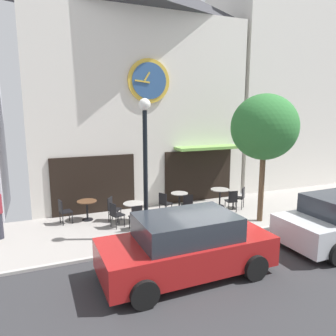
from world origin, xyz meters
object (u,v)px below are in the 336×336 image
street_lamp (145,170)px  cafe_chair_facing_wall (113,207)px  cafe_chair_near_lamp (241,196)px  cafe_chair_by_entrance (232,199)px  cafe_chair_curbside (115,213)px  cafe_chair_facing_street (136,216)px  street_tree (265,128)px  cafe_table_center (87,206)px  cafe_chair_near_tree (187,204)px  cafe_table_center_left (179,198)px  cafe_table_center_right (220,194)px  cafe_chair_left_end (164,202)px  parked_car_red (186,246)px  cafe_chair_under_awning (63,210)px  cafe_table_rightmost (134,208)px

street_lamp → cafe_chair_facing_wall: bearing=107.2°
cafe_chair_facing_wall → cafe_chair_near_lamp: same height
cafe_chair_by_entrance → cafe_chair_curbside: bearing=178.6°
street_lamp → cafe_chair_facing_street: bearing=96.9°
street_lamp → cafe_chair_facing_wall: 2.74m
street_lamp → cafe_chair_curbside: size_ratio=4.92×
street_tree → cafe_chair_facing_wall: 6.22m
cafe_table_center → cafe_chair_facing_street: size_ratio=0.83×
cafe_chair_near_tree → cafe_chair_near_lamp: (2.55, 0.12, 0.00)m
street_tree → cafe_table_center_left: street_tree is taller
cafe_chair_curbside → cafe_chair_facing_wall: bearing=84.9°
street_tree → cafe_chair_facing_wall: street_tree is taller
cafe_table_center_right → cafe_chair_by_entrance: size_ratio=0.89×
cafe_chair_curbside → cafe_chair_left_end: bearing=15.8°
street_tree → parked_car_red: bearing=-149.7°
cafe_chair_near_tree → cafe_chair_under_awning: same height
cafe_table_center → cafe_table_center_right: cafe_table_center_right is taller
cafe_chair_curbside → cafe_chair_near_tree: bearing=1.1°
cafe_table_rightmost → cafe_table_center_left: cafe_table_center_left is taller
cafe_table_center_left → cafe_table_center_right: bearing=-4.6°
street_lamp → cafe_table_center_left: 3.55m
street_lamp → cafe_chair_near_tree: street_lamp is taller
street_lamp → cafe_chair_facing_wall: size_ratio=4.92×
street_tree → cafe_chair_by_entrance: (-0.42, 1.24, -2.93)m
cafe_chair_facing_wall → street_tree: bearing=-22.1°
street_lamp → parked_car_red: 2.92m
cafe_table_center_right → cafe_chair_near_lamp: (0.67, -0.57, -0.04)m
cafe_table_center_left → cafe_chair_left_end: size_ratio=0.83×
street_tree → cafe_chair_under_awning: size_ratio=5.17×
cafe_table_rightmost → cafe_chair_facing_street: 0.84m
cafe_chair_facing_wall → cafe_chair_under_awning: size_ratio=1.00×
cafe_chair_under_awning → cafe_chair_facing_street: bearing=-35.7°
cafe_table_rightmost → cafe_chair_near_lamp: cafe_chair_near_lamp is taller
cafe_table_center → cafe_chair_near_lamp: (6.17, -0.99, -0.00)m
cafe_chair_left_end → cafe_chair_under_awning: 3.77m
cafe_table_rightmost → cafe_chair_under_awning: (-2.41, 0.79, -0.01)m
parked_car_red → cafe_chair_facing_street: bearing=95.4°
cafe_chair_facing_wall → cafe_chair_under_awning: bearing=167.9°
cafe_chair_left_end → cafe_chair_under_awning: size_ratio=1.00×
cafe_table_center_left → cafe_chair_by_entrance: bearing=-28.3°
cafe_table_center → cafe_chair_left_end: (2.89, -0.58, -0.00)m
cafe_table_center_left → cafe_chair_near_tree: bearing=-93.0°
street_lamp → cafe_chair_near_tree: (2.13, 1.38, -1.72)m
street_lamp → cafe_chair_left_end: street_lamp is taller
cafe_chair_by_entrance → cafe_chair_under_awning: 6.49m
cafe_table_rightmost → parked_car_red: 4.13m
cafe_chair_under_awning → parked_car_red: size_ratio=0.21×
cafe_chair_near_lamp → cafe_chair_near_tree: bearing=-177.3°
cafe_chair_facing_wall → cafe_chair_curbside: bearing=-95.1°
cafe_chair_curbside → cafe_chair_facing_street: 0.80m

